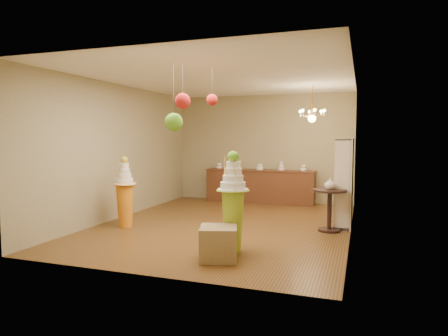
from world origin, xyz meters
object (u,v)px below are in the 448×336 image
(pedestal_green, at_px, (233,208))
(sideboard, at_px, (260,186))
(round_table, at_px, (330,204))
(pedestal_orange, at_px, (125,199))

(pedestal_green, height_order, sideboard, pedestal_green)
(sideboard, distance_m, round_table, 3.54)
(pedestal_green, relative_size, pedestal_orange, 1.12)
(sideboard, relative_size, round_table, 3.71)
(pedestal_orange, xyz_separation_m, sideboard, (1.86, 3.83, -0.10))
(pedestal_green, distance_m, round_table, 2.36)
(pedestal_orange, bearing_deg, round_table, 13.84)
(pedestal_orange, relative_size, sideboard, 0.47)
(pedestal_green, height_order, pedestal_orange, pedestal_green)
(sideboard, bearing_deg, round_table, -53.64)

